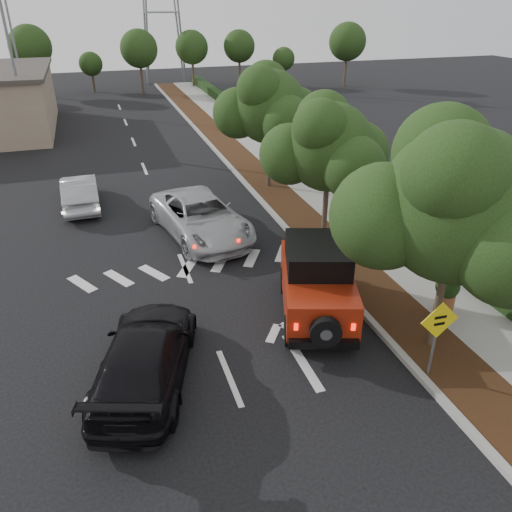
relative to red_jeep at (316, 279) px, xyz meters
name	(u,v)px	position (x,y,z in m)	size (l,w,h in m)	color
ground	(229,377)	(-3.27, -2.07, -1.15)	(120.00, 120.00, 0.00)	black
curb	(256,195)	(1.33, 9.93, -1.07)	(0.20, 70.00, 0.15)	#9E9B93
planting_strip	(275,193)	(2.33, 9.93, -1.09)	(1.80, 70.00, 0.12)	black
sidewalk	(311,189)	(4.23, 9.93, -1.09)	(2.00, 70.00, 0.12)	gray
hedge	(337,179)	(5.63, 9.93, -0.75)	(0.80, 70.00, 0.80)	black
transmission_tower	(167,83)	(2.73, 45.93, -1.15)	(7.00, 4.00, 28.00)	slate
street_tree_near	(429,347)	(2.33, -2.57, -1.15)	(3.80, 3.80, 5.92)	black
street_tree_mid	(323,241)	(2.33, 4.43, -1.15)	(3.20, 3.20, 5.32)	black
street_tree_far	(269,187)	(2.33, 10.93, -1.15)	(3.40, 3.40, 5.62)	black
light_pole_a	(30,142)	(-9.77, 23.93, -1.15)	(2.00, 0.22, 9.00)	slate
light_pole_b	(28,108)	(-10.77, 35.93, -1.15)	(2.00, 0.22, 9.00)	slate
red_jeep	(316,279)	(0.00, 0.00, 0.00)	(3.12, 4.61, 2.26)	black
silver_suv_ahead	(201,217)	(-2.10, 6.43, -0.34)	(2.68, 5.81, 1.61)	#AAADB2
black_suv_oncoming	(145,356)	(-5.24, -1.50, -0.41)	(2.07, 5.10, 1.48)	black
silver_sedan_oncoming	(80,192)	(-6.64, 11.14, -0.43)	(1.52, 4.35, 1.43)	#9D9FA4
speed_hump_sign	(437,329)	(1.53, -3.62, 0.35)	(1.02, 0.10, 2.16)	slate
terracotta_planter	(447,290)	(3.69, -1.29, -0.31)	(0.71, 0.71, 1.24)	brown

